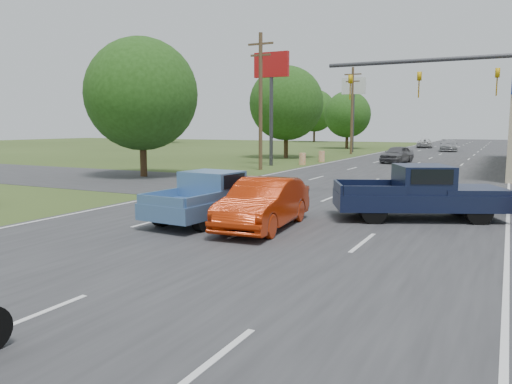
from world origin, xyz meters
The scene contains 21 objects.
ground centered at (0.00, 0.00, 0.00)m, with size 200.00×200.00×0.00m, color #33461C.
main_road centered at (0.00, 40.00, 0.01)m, with size 15.00×180.00×0.02m, color #2D2D30.
cross_road centered at (0.00, 18.00, 0.01)m, with size 120.00×10.00×0.02m, color #2D2D30.
utility_pole_5 centered at (-9.50, 28.00, 5.32)m, with size 2.00×0.28×10.00m.
utility_pole_6 centered at (-9.50, 52.00, 5.32)m, with size 2.00×0.28×10.00m.
tree_0 centered at (-14.00, 20.00, 5.26)m, with size 7.14×7.14×8.84m.
tree_1 centered at (-13.50, 42.00, 5.57)m, with size 7.56×7.56×9.36m.
tree_2 centered at (-14.20, 66.00, 4.95)m, with size 6.72×6.72×8.32m.
tree_4 centered at (-55.00, 75.00, 6.82)m, with size 9.24×9.24×11.44m.
tree_6 centered at (-30.00, 95.00, 6.51)m, with size 8.82×8.82×10.92m.
barrel_2 centered at (-8.50, 34.00, 0.50)m, with size 0.56×0.56×1.00m, color orange.
barrel_3 centered at (-8.20, 38.00, 0.50)m, with size 0.56×0.56×1.00m, color orange.
pole_sign_left_near centered at (-10.50, 32.00, 7.17)m, with size 3.00×0.35×9.20m.
pole_sign_left_far centered at (-10.50, 56.00, 7.17)m, with size 3.00×0.35×9.20m.
signal_mast centered at (5.82, 17.00, 4.80)m, with size 9.12×0.40×7.00m.
red_convertible centered at (0.23, 8.60, 0.79)m, with size 1.67×4.80×1.58m, color #A62607.
blue_pickup centered at (-1.93, 9.02, 0.87)m, with size 2.37×5.30×1.72m.
navy_pickup centered at (4.49, 12.53, 0.96)m, with size 6.13×4.40×1.90m.
distant_car_grey centered at (-1.76, 39.71, 0.76)m, with size 1.80×4.47×1.52m, color #545459.
distant_car_silver centered at (0.05, 63.94, 0.78)m, with size 2.17×5.35×1.55m, color #9C9DA1.
distant_car_white centered at (-4.34, 73.65, 0.67)m, with size 2.24×4.85×1.35m, color silver.
Camera 1 is at (7.09, -5.48, 3.24)m, focal length 35.00 mm.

